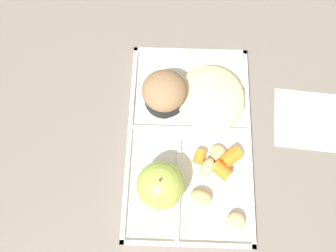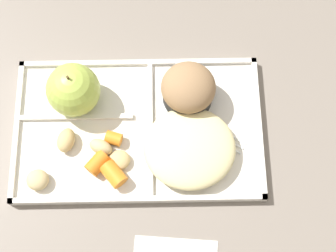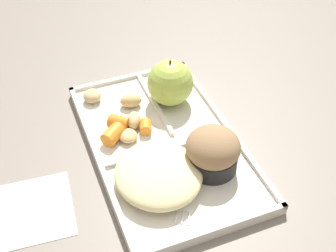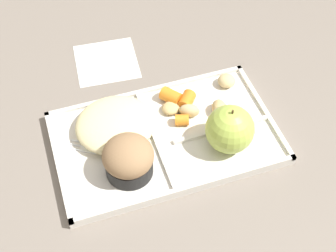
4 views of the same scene
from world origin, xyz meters
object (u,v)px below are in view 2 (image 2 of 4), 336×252
object	(u,v)px
plastic_fork	(206,129)
lunch_tray	(138,129)
green_apple	(73,90)
bran_muffin	(188,90)

from	to	relation	value
plastic_fork	lunch_tray	bearing A→B (deg)	178.34
lunch_tray	green_apple	bearing A→B (deg)	152.89
green_apple	lunch_tray	bearing A→B (deg)	-27.11
green_apple	plastic_fork	size ratio (longest dim) A/B	0.65
lunch_tray	bran_muffin	xyz separation A→B (m)	(0.08, 0.05, 0.04)
green_apple	bran_muffin	world-z (taller)	green_apple
bran_muffin	plastic_fork	distance (m)	0.07
lunch_tray	green_apple	size ratio (longest dim) A/B	4.33
lunch_tray	green_apple	xyz separation A→B (m)	(-0.10, 0.05, 0.05)
green_apple	plastic_fork	world-z (taller)	green_apple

